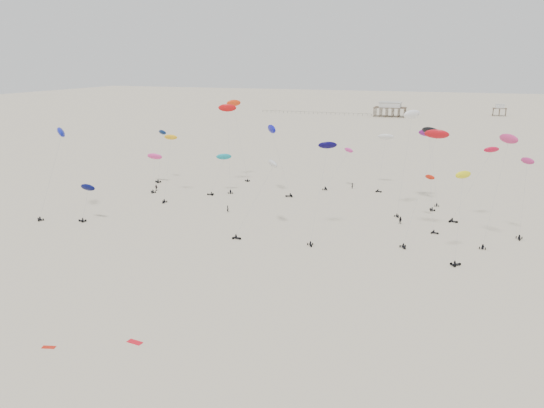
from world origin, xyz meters
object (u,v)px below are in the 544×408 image
at_px(pavilion_main, 390,110).
at_px(rig_0, 324,167).
at_px(pavilion_small, 499,111).
at_px(rig_4, 432,150).
at_px(rig_9, 86,195).
at_px(spectator_0, 228,212).

bearing_deg(pavilion_main, rig_0, -85.45).
xyz_separation_m(pavilion_small, rig_4, (-27.79, -281.54, 15.74)).
bearing_deg(rig_9, pavilion_main, -5.17).
bearing_deg(pavilion_small, rig_4, -95.64).
bearing_deg(rig_4, rig_9, -13.99).
distance_m(rig_4, spectator_0, 52.56).
xyz_separation_m(pavilion_main, rig_4, (42.21, -251.54, 15.00)).
bearing_deg(rig_0, rig_9, -16.05).
bearing_deg(spectator_0, rig_4, -145.55).
bearing_deg(pavilion_main, pavilion_small, 23.20).
relative_size(pavilion_small, rig_9, 0.97).
height_order(pavilion_small, rig_4, rig_4).
bearing_deg(rig_4, spectator_0, -28.41).
height_order(pavilion_main, rig_9, pavilion_main).
height_order(pavilion_small, rig_0, rig_0).
distance_m(pavilion_main, rig_9, 269.74).
bearing_deg(rig_4, pavilion_small, -121.24).
bearing_deg(rig_0, spectator_0, -44.07).
distance_m(pavilion_main, pavilion_small, 76.16).
distance_m(pavilion_main, rig_4, 255.50).
distance_m(pavilion_main, spectator_0, 249.27).
relative_size(pavilion_small, rig_0, 0.42).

